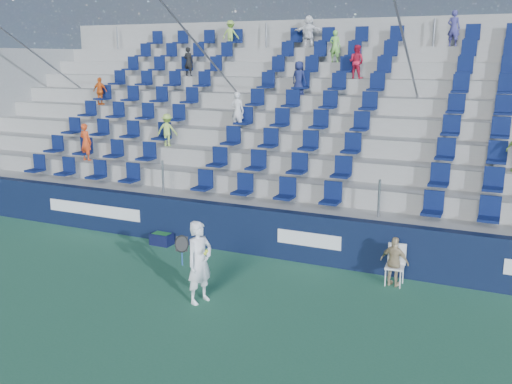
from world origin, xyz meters
TOP-DOWN VIEW (x-y plane):
  - ground at (0.00, 0.00)m, footprint 70.00×70.00m
  - sponsor_wall at (0.00, 3.15)m, footprint 24.00×0.32m
  - grandstand at (-0.00, 8.24)m, footprint 24.00×8.17m
  - tennis_player at (0.23, 0.01)m, footprint 0.69×0.71m
  - line_judge_chair at (3.64, 2.64)m, footprint 0.43×0.44m
  - line_judge at (3.64, 2.50)m, footprint 0.69×0.41m
  - ball_bin at (-2.54, 2.75)m, footprint 0.57×0.38m

SIDE VIEW (x-z plane):
  - ground at x=0.00m, z-range 0.00..0.00m
  - ball_bin at x=-2.54m, z-range 0.01..0.33m
  - line_judge_chair at x=3.64m, z-range 0.06..0.96m
  - line_judge at x=3.64m, z-range 0.00..1.11m
  - sponsor_wall at x=0.00m, z-range 0.00..1.20m
  - tennis_player at x=0.23m, z-range 0.00..1.70m
  - grandstand at x=0.00m, z-range -1.18..5.45m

